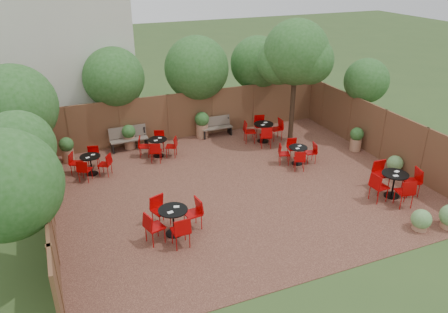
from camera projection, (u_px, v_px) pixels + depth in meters
name	position (u px, v px, depth m)	size (l,w,h in m)	color
ground	(239.00, 187.00, 14.91)	(80.00, 80.00, 0.00)	#354F23
courtyard_paving	(239.00, 187.00, 14.91)	(12.00, 10.00, 0.02)	#391F17
fence_back	(191.00, 114.00, 18.68)	(12.00, 0.08, 2.00)	brown
fence_left	(48.00, 195.00, 12.40)	(0.08, 10.00, 2.00)	brown
fence_right	(383.00, 135.00, 16.57)	(0.08, 10.00, 2.00)	brown
neighbour_building	(65.00, 39.00, 18.36)	(5.00, 4.00, 8.00)	beige
overhang_foliage	(146.00, 92.00, 15.69)	(15.47, 10.77, 2.76)	#21501A
courtyard_tree	(296.00, 56.00, 17.19)	(2.76, 2.66, 5.03)	black
park_bench_left	(129.00, 138.00, 17.59)	(1.53, 0.53, 0.94)	brown
park_bench_right	(216.00, 126.00, 18.93)	(1.36, 0.45, 0.84)	brown
bistro_tables	(240.00, 165.00, 15.40)	(10.50, 7.63, 0.96)	black
planters	(189.00, 135.00, 17.67)	(11.37, 4.31, 1.13)	#95654A
low_shrubs	(424.00, 200.00, 13.45)	(2.50, 4.05, 0.72)	#95654A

